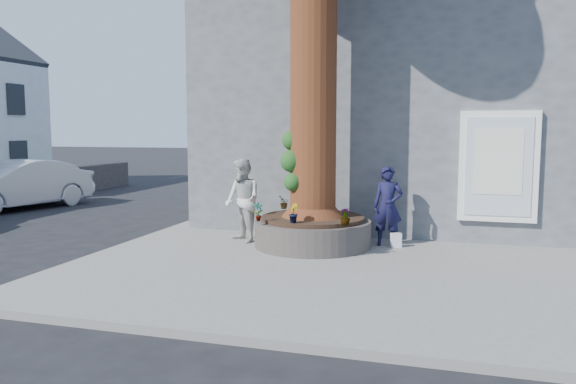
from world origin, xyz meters
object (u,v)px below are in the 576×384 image
(planter, at_px, (313,232))
(car_silver, at_px, (17,185))
(man, at_px, (388,206))
(woman, at_px, (243,200))

(planter, distance_m, car_silver, 10.63)
(man, height_order, car_silver, man)
(planter, xyz_separation_m, man, (1.42, 0.50, 0.50))
(woman, relative_size, car_silver, 0.38)
(planter, relative_size, woman, 1.33)
(woman, height_order, car_silver, woman)
(man, relative_size, woman, 0.92)
(planter, height_order, car_silver, car_silver)
(planter, relative_size, man, 1.45)
(woman, bearing_deg, planter, 38.55)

